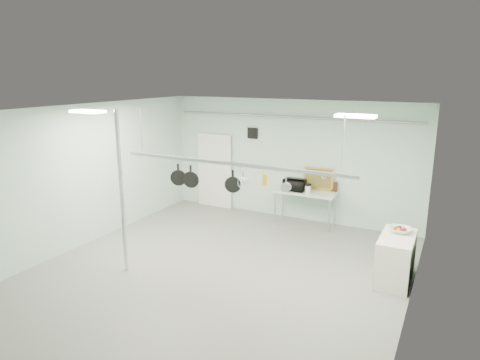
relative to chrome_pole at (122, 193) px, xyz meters
The scene contains 25 objects.
floor 2.41m from the chrome_pole, 19.44° to the left, with size 8.00×8.00×0.00m, color gray.
ceiling 2.40m from the chrome_pole, 19.44° to the left, with size 7.00×8.00×0.02m, color silver.
back_wall 4.89m from the chrome_pole, 69.68° to the left, with size 7.00×0.02×3.20m, color #A8C9B9.
right_wall 5.22m from the chrome_pole, ahead, with size 0.02×8.00×3.20m, color #A8C9B9.
door 4.61m from the chrome_pole, 97.53° to the left, with size 1.10×0.10×2.20m, color silver.
wall_vent 4.65m from the chrome_pole, 82.52° to the left, with size 0.30×0.04×0.30m, color black.
conduit_pipe 4.95m from the chrome_pole, 69.30° to the left, with size 0.07×0.07×6.60m, color gray.
chrome_pole is the anchor object (origin of this frame).
prep_table 4.85m from the chrome_pole, 61.29° to the left, with size 1.60×0.70×0.91m.
side_cabinet 5.37m from the chrome_pole, 22.41° to the left, with size 0.60×1.20×0.90m, color silver.
pot_rack 2.19m from the chrome_pole, 25.35° to the left, with size 4.80×0.06×1.00m.
light_panel_left 1.65m from the chrome_pole, 158.20° to the right, with size 0.65×0.30×0.05m, color white.
light_panel_right 4.55m from the chrome_pole, 16.31° to the left, with size 0.65×0.30×0.05m, color white.
microwave 4.64m from the chrome_pole, 63.94° to the left, with size 0.54×0.37×0.30m, color black.
coffee_canister 4.73m from the chrome_pole, 58.98° to the left, with size 0.14×0.14×0.20m, color silver.
painting_large 5.18m from the chrome_pole, 60.56° to the left, with size 0.78×0.05×0.58m, color gold.
painting_small 5.38m from the chrome_pole, 57.28° to the left, with size 0.30×0.04×0.25m, color black.
fruit_bowl 5.38m from the chrome_pole, 24.62° to the left, with size 0.40×0.40×0.10m, color silver.
skillet_left 1.17m from the chrome_pole, 52.07° to the left, with size 0.32×0.06×0.43m, color black, non-canonical shape.
skillet_mid 1.37m from the chrome_pole, 41.95° to the left, with size 0.33×0.06×0.46m, color black, non-canonical shape.
skillet_right 2.17m from the chrome_pole, 24.74° to the left, with size 0.31×0.06×0.43m, color black, non-canonical shape.
whisk 2.37m from the chrome_pole, 22.53° to the left, with size 0.22×0.22×0.36m, color #AAABAF, non-canonical shape.
grater 2.79m from the chrome_pole, 19.00° to the left, with size 0.09×0.02×0.23m, color gold, non-canonical shape.
saucepan 3.17m from the chrome_pole, 16.58° to the left, with size 0.17×0.10×0.30m, color #B3B3B8, non-canonical shape.
fruit_cluster 5.38m from the chrome_pole, 24.62° to the left, with size 0.24×0.24×0.09m, color #99250E, non-canonical shape.
Camera 1 is at (3.96, -6.59, 3.84)m, focal length 32.00 mm.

